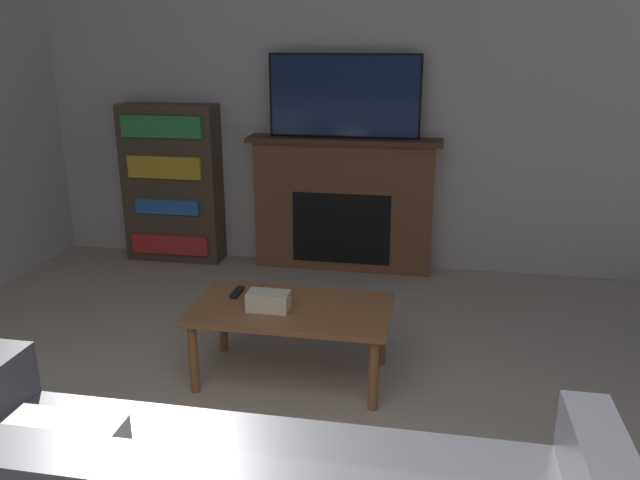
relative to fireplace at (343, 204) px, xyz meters
name	(u,v)px	position (x,y,z in m)	size (l,w,h in m)	color
wall_back	(361,99)	(0.11, 0.14, 0.81)	(6.18, 0.06, 2.70)	beige
fireplace	(343,204)	(0.00, 0.00, 0.00)	(1.51, 0.28, 1.07)	brown
tv	(344,96)	(0.00, -0.02, 0.84)	(1.16, 0.03, 0.63)	black
coffee_table	(291,315)	(-0.02, -1.80, -0.16)	(1.07, 0.59, 0.43)	brown
tissue_box	(268,301)	(-0.13, -1.86, -0.06)	(0.22, 0.12, 0.10)	beige
remote_control	(237,292)	(-0.35, -1.69, -0.10)	(0.04, 0.15, 0.02)	black
bookshelf	(172,184)	(-1.43, -0.02, 0.11)	(0.80, 0.29, 1.30)	#4C3D2D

